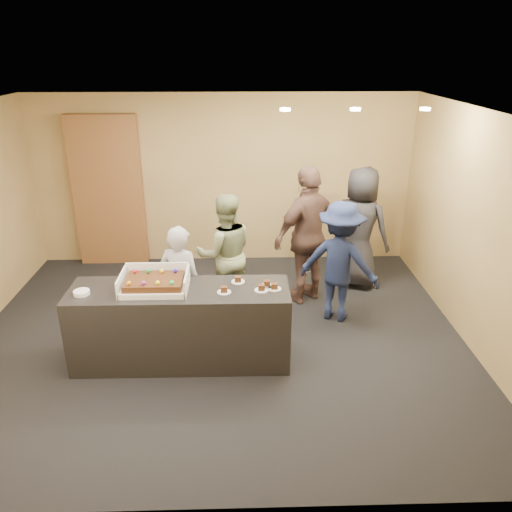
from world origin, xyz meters
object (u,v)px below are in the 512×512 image
object	(u,v)px
sheet_cake	(154,281)
person_brown_extra	(308,236)
person_server_grey	(181,285)
person_navy_man	(340,262)
plate_stack	(82,293)
person_sage_man	(225,254)
serving_counter	(181,325)
cake_box	(155,285)
person_dark_suit	(360,228)
storage_cabinet	(108,192)

from	to	relation	value
sheet_cake	person_brown_extra	distance (m)	2.36
sheet_cake	person_server_grey	world-z (taller)	person_server_grey
person_navy_man	plate_stack	bearing A→B (deg)	44.03
person_sage_man	person_brown_extra	size ratio (longest dim) A/B	0.85
sheet_cake	person_navy_man	xyz separation A→B (m)	(2.19, 0.92, -0.20)
serving_counter	sheet_cake	world-z (taller)	sheet_cake
plate_stack	cake_box	bearing A→B (deg)	8.77
person_navy_man	cake_box	bearing A→B (deg)	47.32
plate_stack	person_sage_man	world-z (taller)	person_sage_man
serving_counter	cake_box	distance (m)	0.56
plate_stack	person_server_grey	bearing A→B (deg)	28.78
person_navy_man	person_brown_extra	size ratio (longest dim) A/B	0.83
person_sage_man	sheet_cake	bearing A→B (deg)	47.06
person_navy_man	person_dark_suit	size ratio (longest dim) A/B	0.89
cake_box	person_sage_man	bearing A→B (deg)	58.18
storage_cabinet	sheet_cake	size ratio (longest dim) A/B	3.91
serving_counter	person_brown_extra	size ratio (longest dim) A/B	1.25
person_dark_suit	cake_box	bearing A→B (deg)	70.80
sheet_cake	person_brown_extra	size ratio (longest dim) A/B	0.32
person_server_grey	person_brown_extra	size ratio (longest dim) A/B	0.77
storage_cabinet	person_navy_man	distance (m)	3.90
plate_stack	person_brown_extra	bearing A→B (deg)	30.67
person_server_grey	person_navy_man	world-z (taller)	person_navy_man
person_server_grey	person_brown_extra	distance (m)	1.93
sheet_cake	person_dark_suit	distance (m)	3.29
person_server_grey	person_navy_man	bearing A→B (deg)	-144.59
storage_cabinet	person_sage_man	size ratio (longest dim) A/B	1.48
sheet_cake	person_sage_man	world-z (taller)	person_sage_man
plate_stack	person_sage_man	size ratio (longest dim) A/B	0.10
person_brown_extra	person_server_grey	bearing A→B (deg)	-1.68
storage_cabinet	cake_box	distance (m)	3.09
serving_counter	person_navy_man	world-z (taller)	person_navy_man
person_server_grey	person_navy_man	xyz separation A→B (m)	(1.96, 0.47, 0.06)
sheet_cake	person_server_grey	size ratio (longest dim) A/B	0.42
cake_box	person_navy_man	bearing A→B (deg)	22.23
person_server_grey	plate_stack	bearing A→B (deg)	50.70
person_navy_man	person_brown_extra	world-z (taller)	person_brown_extra
storage_cabinet	person_server_grey	world-z (taller)	storage_cabinet
storage_cabinet	person_dark_suit	xyz separation A→B (m)	(3.83, -0.94, -0.30)
cake_box	person_navy_man	world-z (taller)	person_navy_man
person_sage_man	person_navy_man	world-z (taller)	person_sage_man
serving_counter	person_brown_extra	world-z (taller)	person_brown_extra
plate_stack	person_navy_man	distance (m)	3.12
serving_counter	person_dark_suit	xyz separation A→B (m)	(2.40, 1.93, 0.44)
person_dark_suit	sheet_cake	bearing A→B (deg)	71.17
person_sage_man	plate_stack	bearing A→B (deg)	29.21
person_server_grey	person_sage_man	world-z (taller)	person_sage_man
person_navy_man	person_dark_suit	bearing A→B (deg)	-90.05
person_navy_man	person_server_grey	bearing A→B (deg)	38.58
storage_cabinet	person_server_grey	bearing A→B (deg)	-60.16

